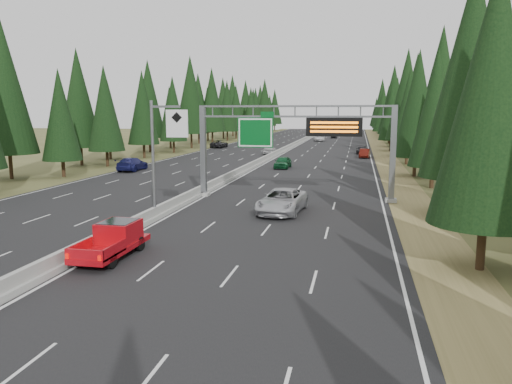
{
  "coord_description": "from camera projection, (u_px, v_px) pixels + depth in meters",
  "views": [
    {
      "loc": [
        13.46,
        -6.27,
        7.33
      ],
      "look_at": [
        8.08,
        20.0,
        3.02
      ],
      "focal_mm": 35.0,
      "sensor_mm": 36.0,
      "label": 1
    }
  ],
  "objects": [
    {
      "name": "car_ahead_white",
      "position": [
        320.0,
        138.0,
        125.69
      ],
      "size": [
        2.65,
        5.53,
        1.52
      ],
      "primitive_type": "imported",
      "rotation": [
        0.0,
        0.0,
        0.02
      ],
      "color": "silver",
      "rests_on": "road"
    },
    {
      "name": "car_ahead_dkgrey",
      "position": [
        362.0,
        150.0,
        87.52
      ],
      "size": [
        1.96,
        4.53,
        1.3
      ],
      "primitive_type": "imported",
      "rotation": [
        0.0,
        0.0,
        -0.03
      ],
      "color": "black",
      "rests_on": "road"
    },
    {
      "name": "shoulder_right",
      "position": [
        384.0,
        156.0,
        83.74
      ],
      "size": [
        3.6,
        260.0,
        0.06
      ],
      "primitive_type": "cube",
      "color": "olive",
      "rests_on": "ground"
    },
    {
      "name": "car_onc_far",
      "position": [
        219.0,
        144.0,
        102.11
      ],
      "size": [
        2.76,
        5.54,
        1.51
      ],
      "primitive_type": "imported",
      "rotation": [
        0.0,
        0.0,
        3.09
      ],
      "color": "black",
      "rests_on": "road"
    },
    {
      "name": "sign_gantry",
      "position": [
        302.0,
        137.0,
        41.03
      ],
      "size": [
        16.75,
        0.98,
        7.8
      ],
      "color": "slate",
      "rests_on": "road"
    },
    {
      "name": "car_ahead_dkred",
      "position": [
        365.0,
        153.0,
        79.78
      ],
      "size": [
        1.86,
        4.43,
        1.42
      ],
      "primitive_type": "imported",
      "rotation": [
        0.0,
        0.0,
        -0.08
      ],
      "color": "#4F110B",
      "rests_on": "road"
    },
    {
      "name": "shoulder_left",
      "position": [
        183.0,
        152.0,
        90.8
      ],
      "size": [
        3.6,
        260.0,
        0.06
      ],
      "primitive_type": "cube",
      "color": "#464B23",
      "rests_on": "ground"
    },
    {
      "name": "car_ahead_far",
      "position": [
        334.0,
        135.0,
        139.74
      ],
      "size": [
        1.9,
        4.33,
        1.45
      ],
      "primitive_type": "imported",
      "rotation": [
        0.0,
        0.0,
        0.04
      ],
      "color": "black",
      "rests_on": "road"
    },
    {
      "name": "tree_row_left",
      "position": [
        157.0,
        100.0,
        89.06
      ],
      "size": [
        11.98,
        244.43,
        18.89
      ],
      "color": "black",
      "rests_on": "ground"
    },
    {
      "name": "car_ahead_green",
      "position": [
        283.0,
        162.0,
        64.96
      ],
      "size": [
        1.96,
        4.61,
        1.55
      ],
      "primitive_type": "imported",
      "rotation": [
        0.0,
        0.0,
        -0.03
      ],
      "color": "#114D27",
      "rests_on": "road"
    },
    {
      "name": "tree_row_right",
      "position": [
        424.0,
        98.0,
        68.78
      ],
      "size": [
        12.02,
        245.84,
        18.9
      ],
      "color": "black",
      "rests_on": "ground"
    },
    {
      "name": "road",
      "position": [
        280.0,
        154.0,
        87.27
      ],
      "size": [
        32.0,
        260.0,
        0.08
      ],
      "primitive_type": "cube",
      "color": "black",
      "rests_on": "ground"
    },
    {
      "name": "median_barrier",
      "position": [
        280.0,
        152.0,
        87.21
      ],
      "size": [
        0.7,
        260.0,
        0.85
      ],
      "color": "gray",
      "rests_on": "road"
    },
    {
      "name": "car_onc_blue",
      "position": [
        132.0,
        164.0,
        62.23
      ],
      "size": [
        2.51,
        5.77,
        1.65
      ],
      "primitive_type": "imported",
      "rotation": [
        0.0,
        0.0,
        3.18
      ],
      "color": "navy",
      "rests_on": "road"
    },
    {
      "name": "silver_minivan",
      "position": [
        282.0,
        201.0,
        36.17
      ],
      "size": [
        3.42,
        6.45,
        1.73
      ],
      "primitive_type": "imported",
      "rotation": [
        0.0,
        0.0,
        -0.09
      ],
      "color": "#ADADB2",
      "rests_on": "road"
    },
    {
      "name": "red_pickup",
      "position": [
        115.0,
        237.0,
        25.32
      ],
      "size": [
        1.88,
        5.27,
        1.72
      ],
      "color": "black",
      "rests_on": "road"
    },
    {
      "name": "hov_sign_pole",
      "position": [
        161.0,
        152.0,
        33.18
      ],
      "size": [
        2.8,
        0.5,
        8.0
      ],
      "color": "slate",
      "rests_on": "road"
    },
    {
      "name": "car_onc_white",
      "position": [
        270.0,
        150.0,
        86.02
      ],
      "size": [
        2.01,
        4.84,
        1.64
      ],
      "primitive_type": "imported",
      "rotation": [
        0.0,
        0.0,
        3.16
      ],
      "color": "#B2B2B2",
      "rests_on": "road"
    }
  ]
}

